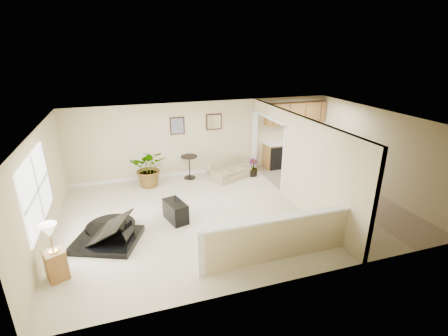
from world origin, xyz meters
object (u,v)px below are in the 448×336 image
object	(u,v)px
small_plant	(253,169)
lamp_stand	(54,256)
piano_bench	(176,211)
loveseat	(229,169)
piano	(103,219)
accent_table	(189,164)
palm_plant	(150,168)

from	to	relation	value
small_plant	lamp_stand	xyz separation A→B (m)	(-5.60, -3.75, 0.25)
piano_bench	lamp_stand	world-z (taller)	lamp_stand
loveseat	lamp_stand	world-z (taller)	lamp_stand
small_plant	piano	bearing A→B (deg)	-150.98
accent_table	lamp_stand	xyz separation A→B (m)	(-3.48, -4.20, -0.00)
accent_table	small_plant	xyz separation A→B (m)	(2.12, -0.45, -0.25)
accent_table	palm_plant	world-z (taller)	palm_plant
palm_plant	lamp_stand	size ratio (longest dim) A/B	1.11
loveseat	small_plant	bearing A→B (deg)	-28.56
loveseat	palm_plant	distance (m)	2.64
palm_plant	small_plant	world-z (taller)	palm_plant
piano_bench	loveseat	world-z (taller)	loveseat
loveseat	palm_plant	xyz separation A→B (m)	(-2.62, 0.11, 0.31)
loveseat	accent_table	world-z (taller)	accent_table
piano_bench	accent_table	xyz separation A→B (m)	(0.94, 2.69, 0.25)
piano	piano_bench	bearing A→B (deg)	35.88
accent_table	small_plant	world-z (taller)	accent_table
piano	lamp_stand	size ratio (longest dim) A/B	1.64
lamp_stand	loveseat	bearing A→B (deg)	38.79
lamp_stand	accent_table	bearing A→B (deg)	50.35
piano_bench	lamp_stand	size ratio (longest dim) A/B	0.65
piano_bench	palm_plant	xyz separation A→B (m)	(-0.38, 2.44, 0.35)
piano_bench	lamp_stand	xyz separation A→B (m)	(-2.54, -1.51, 0.25)
accent_table	small_plant	bearing A→B (deg)	-11.98
small_plant	lamp_stand	world-z (taller)	lamp_stand
accent_table	palm_plant	size ratio (longest dim) A/B	0.60
accent_table	palm_plant	xyz separation A→B (m)	(-1.32, -0.25, 0.10)
piano_bench	loveseat	xyz separation A→B (m)	(2.24, 2.33, 0.04)
piano_bench	palm_plant	distance (m)	2.49
piano	accent_table	xyz separation A→B (m)	(2.64, 3.09, -0.03)
palm_plant	piano_bench	bearing A→B (deg)	-81.18
lamp_stand	small_plant	bearing A→B (deg)	33.83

